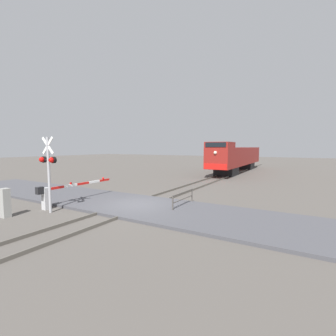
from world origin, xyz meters
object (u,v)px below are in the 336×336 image
object	(u,v)px
utility_cabinet	(5,203)
guard_railing	(183,197)
crossing_signal	(48,166)
crossing_gate	(56,193)
locomotive	(237,157)

from	to	relation	value
utility_cabinet	guard_railing	xyz separation A→B (m)	(6.88, 6.24, -0.12)
crossing_signal	guard_railing	world-z (taller)	crossing_signal
crossing_gate	guard_railing	xyz separation A→B (m)	(6.56, 3.63, -0.22)
locomotive	crossing_signal	xyz separation A→B (m)	(-3.23, -26.50, 0.41)
locomotive	utility_cabinet	bearing A→B (deg)	-98.85
utility_cabinet	guard_railing	size ratio (longest dim) A/B	0.57
locomotive	crossing_signal	world-z (taller)	locomotive
locomotive	guard_railing	xyz separation A→B (m)	(2.50, -21.91, -1.52)
crossing_signal	utility_cabinet	xyz separation A→B (m)	(-1.15, -1.65, -1.81)
guard_railing	crossing_signal	bearing A→B (deg)	-141.32
locomotive	guard_railing	size ratio (longest dim) A/B	7.45
utility_cabinet	locomotive	bearing A→B (deg)	81.15
locomotive	utility_cabinet	world-z (taller)	locomotive
locomotive	utility_cabinet	distance (m)	28.53
crossing_gate	crossing_signal	bearing A→B (deg)	-49.33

